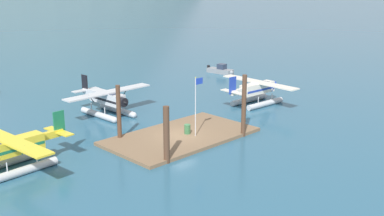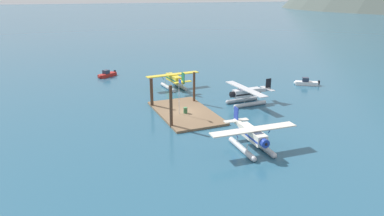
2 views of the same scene
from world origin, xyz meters
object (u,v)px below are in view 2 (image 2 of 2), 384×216
(fuel_drum, at_px, (185,110))
(seaplane_silver_bow_centre, at_px, (246,95))
(seaplane_yellow_port_fwd, at_px, (174,80))
(boat_red_open_sw, at_px, (107,74))
(boat_white_open_north, at_px, (306,83))
(flagpole, at_px, (179,92))
(seaplane_cream_stbd_fwd, at_px, (252,137))

(fuel_drum, relative_size, seaplane_silver_bow_centre, 0.08)
(seaplane_yellow_port_fwd, bearing_deg, boat_red_open_sw, -144.71)
(seaplane_yellow_port_fwd, relative_size, boat_white_open_north, 2.42)
(fuel_drum, distance_m, seaplane_silver_bow_centre, 11.19)
(seaplane_yellow_port_fwd, bearing_deg, seaplane_silver_bow_centre, 28.72)
(flagpole, xyz_separation_m, seaplane_cream_stbd_fwd, (13.73, 3.72, -2.18))
(flagpole, relative_size, boat_red_open_sw, 1.28)
(boat_red_open_sw, bearing_deg, seaplane_cream_stbd_fwd, 12.23)
(seaplane_cream_stbd_fwd, height_order, seaplane_silver_bow_centre, same)
(fuel_drum, bearing_deg, seaplane_yellow_port_fwd, 166.79)
(seaplane_yellow_port_fwd, bearing_deg, fuel_drum, -13.21)
(fuel_drum, bearing_deg, seaplane_silver_bow_centre, 95.96)
(seaplane_cream_stbd_fwd, xyz_separation_m, boat_white_open_north, (-21.12, 25.66, -1.09))
(boat_red_open_sw, bearing_deg, fuel_drum, 12.81)
(fuel_drum, distance_m, seaplane_cream_stbd_fwd, 14.21)
(seaplane_yellow_port_fwd, relative_size, seaplane_silver_bow_centre, 1.00)
(fuel_drum, bearing_deg, boat_red_open_sw, -167.19)
(fuel_drum, xyz_separation_m, boat_red_open_sw, (-29.42, -6.69, -0.25))
(flagpole, relative_size, boat_white_open_north, 1.27)
(flagpole, bearing_deg, fuel_drum, 100.70)
(seaplane_silver_bow_centre, xyz_separation_m, boat_white_open_north, (-6.04, 17.27, -1.09))
(seaplane_silver_bow_centre, relative_size, boat_white_open_north, 2.41)
(flagpole, distance_m, fuel_drum, 3.19)
(fuel_drum, bearing_deg, seaplane_cream_stbd_fwd, 11.02)
(seaplane_yellow_port_fwd, relative_size, boat_red_open_sw, 2.43)
(seaplane_yellow_port_fwd, bearing_deg, boat_white_open_north, 72.58)
(boat_red_open_sw, height_order, boat_white_open_north, same)
(seaplane_cream_stbd_fwd, relative_size, boat_white_open_north, 2.41)
(boat_white_open_north, bearing_deg, flagpole, -75.88)
(flagpole, xyz_separation_m, seaplane_yellow_port_fwd, (-15.19, 4.53, -2.18))
(seaplane_silver_bow_centre, distance_m, boat_red_open_sw, 33.41)
(seaplane_silver_bow_centre, xyz_separation_m, boat_red_open_sw, (-28.26, -17.79, -1.09))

